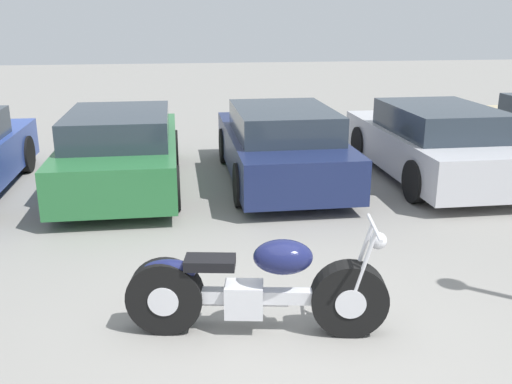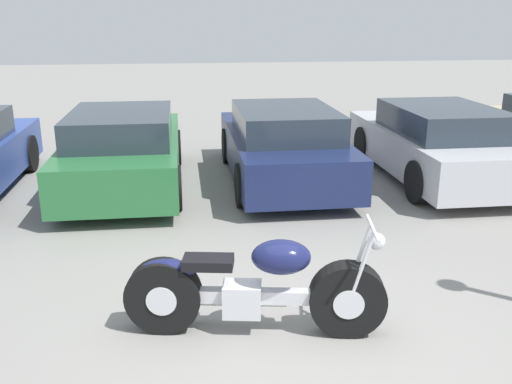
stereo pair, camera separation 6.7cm
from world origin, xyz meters
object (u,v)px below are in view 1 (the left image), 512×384
(motorcycle, at_px, (255,288))
(parked_car_silver, at_px, (433,143))
(parked_car_navy, at_px, (281,145))
(parked_car_green, at_px, (121,150))

(motorcycle, bearing_deg, parked_car_silver, 50.83)
(parked_car_navy, distance_m, parked_car_silver, 2.64)
(motorcycle, relative_size, parked_car_navy, 0.54)
(parked_car_green, distance_m, parked_car_silver, 5.28)
(motorcycle, distance_m, parked_car_silver, 5.93)
(motorcycle, height_order, parked_car_navy, parked_car_navy)
(parked_car_navy, height_order, parked_car_silver, same)
(parked_car_green, bearing_deg, motorcycle, -72.25)
(motorcycle, relative_size, parked_car_green, 0.54)
(parked_car_silver, bearing_deg, parked_car_green, 178.07)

